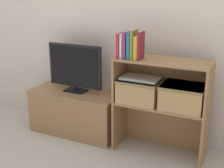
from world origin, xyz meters
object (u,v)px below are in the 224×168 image
Objects in this scene: book_crimson at (121,45)px; book_olive at (134,44)px; storage_basket_right at (183,96)px; book_mustard at (137,48)px; laptop at (140,78)px; book_plum at (127,45)px; book_maroon at (141,46)px; tv at (75,67)px; book_teal at (131,45)px; book_ivory at (124,46)px; storage_basket_left at (140,89)px; tv_stand at (77,111)px.

book_crimson is 0.86× the size of book_olive.
book_olive reaches higher than storage_basket_right.
laptop is (0.01, 0.06, -0.28)m from book_mustard.
book_olive is at bearing 180.00° from book_mustard.
book_plum reaches higher than laptop.
tv is at bearing 171.13° from book_maroon.
book_olive is at bearing 0.00° from book_teal.
book_ivory is 0.03m from book_plum.
book_plum is 1.12× the size of book_mustard.
book_mustard is at bearing 180.00° from book_maroon.
book_plum is 0.61× the size of storage_basket_left.
book_ivory is (0.58, -0.12, 0.28)m from tv.
book_olive is at bearing 0.00° from book_plum.
book_crimson is at bearing -12.00° from tv_stand.
book_teal is 0.31m from laptop.
book_crimson reaches higher than book_mustard.
book_olive is 0.73× the size of laptop.
book_ivory is 0.91× the size of book_maroon.
storage_basket_right is (0.39, 0.00, 0.00)m from storage_basket_left.
book_maroon is 0.31m from laptop.
book_plum is (0.06, 0.00, 0.01)m from book_crimson.
book_crimson is 0.91× the size of book_maroon.
book_ivory is at bearing 180.00° from book_teal.
book_crimson is 0.34m from laptop.
storage_basket_right is 1.09× the size of laptop.
book_plum is at bearing -10.74° from tv.
book_crimson is at bearing 180.00° from book_ivory.
book_olive is 0.60m from storage_basket_right.
storage_basket_right is at bearing 6.89° from book_teal.
book_crimson is 1.01× the size of book_ivory.
book_mustard is at bearing 0.00° from book_olive.
book_crimson reaches higher than book_ivory.
book_mustard is at bearing 0.00° from book_teal.
book_crimson is at bearing 180.00° from book_maroon.
book_ivory is at bearing -173.94° from storage_basket_right.
book_maroon is at bearing 0.00° from book_teal.
book_olive reaches higher than tv_stand.
tv is 2.59× the size of book_plum.
book_plum is 0.32m from laptop.
book_crimson is 0.44m from storage_basket_left.
book_ivory is 0.86× the size of book_olive.
book_maroon is at bearing -8.99° from tv_stand.
tv is at bearing 175.35° from laptop.
tv is at bearing 170.31° from book_olive.
laptop reaches higher than tv_stand.
tv_stand is at bearing 170.63° from book_mustard.
laptop reaches higher than storage_basket_right.
tv_stand is 4.00× the size of book_maroon.
book_teal is 0.61× the size of storage_basket_left.
book_ivory is (0.03, 0.00, -0.00)m from book_crimson.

